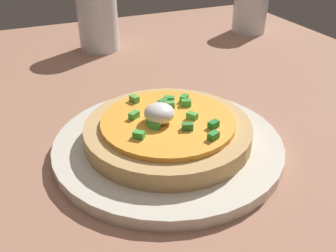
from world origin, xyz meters
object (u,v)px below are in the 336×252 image
(pizza, at_px, (168,130))
(cup_near, at_px, (98,24))
(plate, at_px, (168,145))
(cup_far, at_px, (250,11))

(pizza, relative_size, cup_near, 1.68)
(plate, bearing_deg, pizza, -91.38)
(cup_near, height_order, cup_far, cup_near)
(cup_near, bearing_deg, cup_far, 86.82)
(plate, height_order, cup_far, cup_far)
(pizza, height_order, cup_near, cup_near)
(cup_near, relative_size, cup_far, 1.18)
(plate, xyz_separation_m, cup_near, (-0.41, 0.02, 0.05))
(pizza, bearing_deg, plate, 88.62)
(pizza, bearing_deg, cup_near, 177.02)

